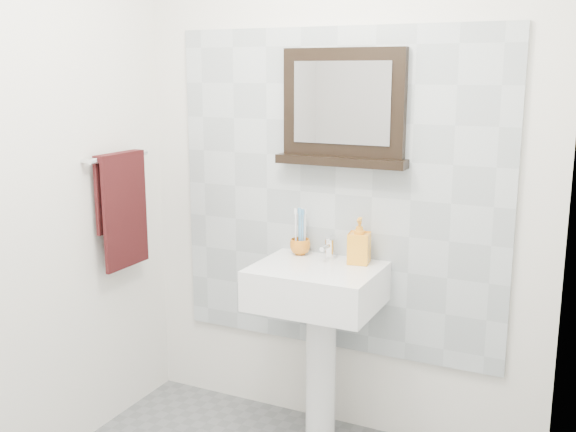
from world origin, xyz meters
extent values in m
cube|color=silver|center=(0.00, 1.10, 1.25)|extent=(2.00, 0.01, 2.50)
cube|color=silver|center=(1.00, 0.00, 1.25)|extent=(0.01, 2.20, 2.50)
cube|color=#A7B1B5|center=(0.00, 1.09, 1.15)|extent=(1.60, 0.02, 1.50)
cylinder|color=white|center=(0.00, 0.92, 0.34)|extent=(0.14, 0.14, 0.68)
cube|color=white|center=(0.00, 0.86, 0.77)|extent=(0.55, 0.44, 0.18)
cylinder|color=silver|center=(0.00, 0.84, 0.85)|extent=(0.32, 0.32, 0.02)
cylinder|color=#4C4C4F|center=(0.00, 0.84, 0.86)|extent=(0.04, 0.04, 0.00)
cylinder|color=silver|center=(0.00, 1.01, 0.91)|extent=(0.04, 0.04, 0.09)
cylinder|color=silver|center=(0.00, 0.96, 0.93)|extent=(0.02, 0.10, 0.02)
cube|color=silver|center=(0.00, 1.02, 0.96)|extent=(0.02, 0.07, 0.01)
imported|color=orange|center=(-0.15, 1.01, 0.90)|extent=(0.10, 0.10, 0.08)
cylinder|color=white|center=(-0.16, 1.00, 0.97)|extent=(0.01, 0.01, 0.19)
cube|color=white|center=(-0.16, 1.00, 1.07)|extent=(0.01, 0.01, 0.03)
cylinder|color=#5491C1|center=(-0.13, 1.00, 0.97)|extent=(0.01, 0.01, 0.19)
cube|color=#5491C1|center=(-0.13, 1.00, 1.07)|extent=(0.01, 0.01, 0.03)
cylinder|color=white|center=(-0.15, 1.03, 0.97)|extent=(0.01, 0.01, 0.19)
cube|color=white|center=(-0.15, 1.03, 1.07)|extent=(0.01, 0.01, 0.03)
cylinder|color=#5491C1|center=(-0.16, 1.02, 0.97)|extent=(0.01, 0.01, 0.19)
cube|color=#5491C1|center=(-0.16, 1.02, 1.07)|extent=(0.01, 0.01, 0.03)
cylinder|color=white|center=(-0.13, 1.02, 0.97)|extent=(0.01, 0.01, 0.19)
cube|color=white|center=(-0.13, 1.02, 1.07)|extent=(0.01, 0.01, 0.03)
cylinder|color=#5491C1|center=(-0.14, 1.00, 0.97)|extent=(0.01, 0.01, 0.19)
cube|color=#5491C1|center=(-0.14, 1.00, 1.07)|extent=(0.01, 0.01, 0.03)
imported|color=orange|center=(0.15, 0.99, 0.96)|extent=(0.11, 0.11, 0.21)
cube|color=black|center=(0.04, 1.07, 1.57)|extent=(0.57, 0.06, 0.48)
cube|color=#99999E|center=(0.04, 1.03, 1.57)|extent=(0.45, 0.01, 0.36)
cube|color=black|center=(0.04, 1.04, 1.31)|extent=(0.61, 0.11, 0.04)
cylinder|color=silver|center=(-0.94, 0.71, 1.31)|extent=(0.03, 0.40, 0.03)
cylinder|color=silver|center=(-0.97, 0.52, 1.31)|extent=(0.05, 0.02, 0.02)
cylinder|color=silver|center=(-0.97, 0.90, 1.31)|extent=(0.05, 0.02, 0.02)
cube|color=black|center=(-0.93, 0.71, 1.04)|extent=(0.02, 0.30, 0.52)
cube|color=black|center=(-0.96, 0.71, 1.13)|extent=(0.02, 0.30, 0.34)
cube|color=black|center=(-0.94, 0.71, 1.32)|extent=(0.06, 0.30, 0.03)
camera|label=1|loc=(1.13, -1.77, 1.71)|focal=42.00mm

